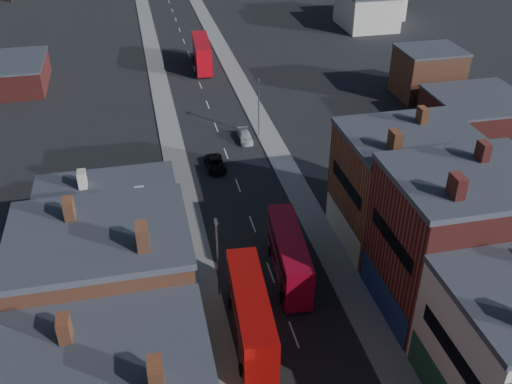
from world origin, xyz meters
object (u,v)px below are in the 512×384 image
car_3 (245,137)px  bus_2 (202,53)px  car_2 (215,164)px  bus_0 (251,314)px  bus_1 (289,255)px

car_3 → bus_2: bearing=94.3°
car_2 → bus_0: bearing=-93.9°
bus_2 → car_2: size_ratio=2.45×
bus_0 → bus_2: bearing=89.1°
bus_1 → car_2: size_ratio=2.26×
bus_0 → bus_1: bus_0 is taller
bus_0 → car_2: size_ratio=2.41×
bus_1 → bus_2: bearing=95.1°
bus_2 → car_3: size_ratio=2.81×
bus_0 → car_2: (1.59, 28.03, -1.97)m
bus_1 → car_3: (1.62, 27.80, -1.85)m
bus_1 → bus_0: bearing=-121.4°
car_3 → bus_0: bearing=-99.7°
bus_2 → car_2: bus_2 is taller
car_2 → car_3: (5.04, 6.53, -0.06)m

